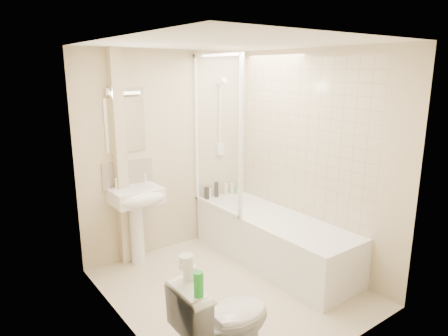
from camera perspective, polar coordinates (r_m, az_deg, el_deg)
floor at (r=4.27m, az=0.97°, el=-16.71°), size 2.50×2.50×0.00m
wall_back at (r=4.83m, az=-8.06°, el=2.11°), size 2.20×0.02×2.40m
wall_left at (r=3.27m, az=-14.42°, el=-3.85°), size 0.02×2.50×2.40m
wall_right at (r=4.54m, az=12.11°, el=1.19°), size 0.02×2.50×2.40m
ceiling at (r=3.68m, az=1.13°, el=17.41°), size 2.20×2.50×0.02m
tile_back at (r=5.17m, az=-0.75°, el=5.56°), size 0.70×0.01×1.75m
tile_right at (r=4.61m, az=10.43°, el=4.31°), size 0.01×2.10×1.75m
pipe_boxing at (r=4.52m, az=-14.60°, el=0.98°), size 0.12×0.12×2.40m
splashback at (r=4.64m, az=-13.57°, el=-0.79°), size 0.60×0.02×0.30m
mirror at (r=4.53m, az=-13.95°, el=5.95°), size 0.46×0.01×0.60m
strip_light at (r=4.48m, az=-14.11°, el=10.61°), size 0.42×0.07×0.07m
bathtub at (r=4.70m, az=6.96°, el=-9.85°), size 0.70×2.10×0.55m
shower_screen at (r=4.61m, az=-1.07°, el=4.86°), size 0.04×0.92×1.80m
shower_fixture at (r=5.12m, az=-0.47°, el=6.83°), size 0.10×0.16×0.99m
pedestal_sink at (r=4.52m, az=-12.20°, el=-5.14°), size 0.53×0.49×1.03m
bottle_black_a at (r=5.15m, az=-2.49°, el=-3.61°), size 0.06×0.06×0.16m
bottle_white_a at (r=5.17m, az=-2.07°, el=-3.63°), size 0.05×0.05×0.14m
bottle_black_b at (r=5.22m, az=-1.10°, el=-3.09°), size 0.06×0.06×0.20m
bottle_cream at (r=5.32m, az=0.25°, el=-3.02°), size 0.06×0.06×0.16m
bottle_white_b at (r=5.38m, az=1.13°, el=-2.91°), size 0.06×0.06×0.14m
bottle_green at (r=5.41m, az=1.47°, el=-3.11°), size 0.07×0.07×0.09m
toilet at (r=3.13m, az=-0.03°, el=-21.12°), size 0.45×0.76×0.76m
toilet_roll_lower at (r=2.88m, az=-4.92°, el=-14.58°), size 0.10×0.10×0.09m
toilet_roll_upper at (r=2.82m, az=-5.44°, el=-13.17°), size 0.10×0.10×0.09m
green_bottle at (r=2.66m, az=-3.66°, el=-16.22°), size 0.07×0.07×0.17m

